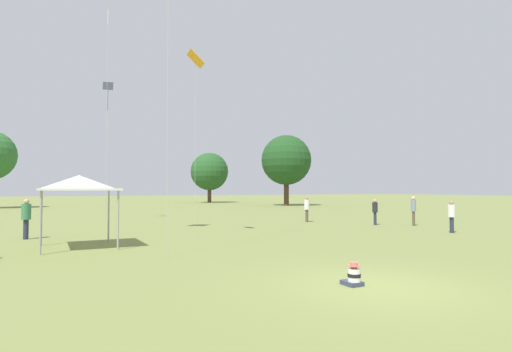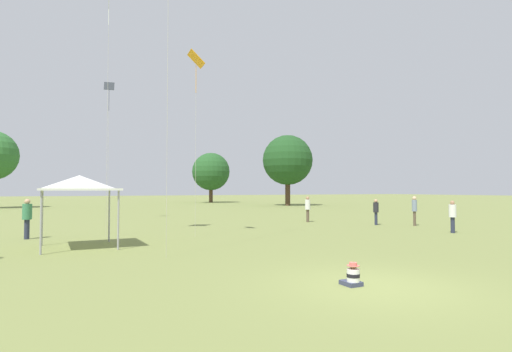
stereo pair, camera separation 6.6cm
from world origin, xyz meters
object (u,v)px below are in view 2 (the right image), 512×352
person_standing_0 (308,207)px  person_standing_5 (27,215)px  seated_toddler (353,276)px  kite_3 (196,64)px  person_standing_4 (453,214)px  person_standing_3 (376,210)px  canopy_tent (79,183)px  kite_1 (109,93)px  distant_tree_3 (211,172)px  distant_tree_1 (288,160)px  person_standing_6 (414,208)px

person_standing_0 → person_standing_5: bearing=92.5°
seated_toddler → kite_3: 13.57m
seated_toddler → person_standing_4: (11.94, 6.61, 0.76)m
seated_toddler → person_standing_3: size_ratio=0.34×
canopy_tent → kite_1: (2.39, 13.77, 6.75)m
person_standing_5 → kite_3: bearing=100.7°
person_standing_5 → canopy_tent: canopy_tent is taller
kite_1 → person_standing_4: bearing=7.4°
person_standing_4 → canopy_tent: size_ratio=0.58×
kite_3 → distant_tree_3: 50.57m
person_standing_0 → person_standing_3: bearing=-152.1°
person_standing_0 → distant_tree_1: (13.33, 25.23, 5.32)m
canopy_tent → kite_3: (5.10, 1.59, 5.77)m
person_standing_4 → seated_toddler: bearing=-177.1°
distant_tree_1 → distant_tree_3: distant_tree_1 is taller
distant_tree_1 → canopy_tent: bearing=-131.5°
distant_tree_3 → person_standing_0: bearing=-100.8°
person_standing_0 → canopy_tent: size_ratio=0.61×
kite_3 → distant_tree_1: size_ratio=0.89×
kite_1 → distant_tree_3: (20.32, 35.14, -3.84)m
seated_toddler → distant_tree_3: bearing=73.1°
kite_1 → distant_tree_1: 31.22m
person_standing_3 → distant_tree_1: 31.44m
person_standing_4 → person_standing_3: bearing=66.4°
person_standing_0 → person_standing_3: person_standing_0 is taller
canopy_tent → kite_3: kite_3 is taller
person_standing_0 → seated_toddler: bearing=143.8°
canopy_tent → kite_1: bearing=80.2°
distant_tree_1 → kite_1: bearing=-145.1°
person_standing_6 → kite_1: (-16.46, 12.73, 8.09)m
person_standing_3 → person_standing_5: (-19.10, 1.35, 0.10)m
distant_tree_3 → seated_toddler: bearing=-106.5°
person_standing_6 → canopy_tent: (-18.84, -1.04, 1.34)m
canopy_tent → distant_tree_1: bearing=48.5°
person_standing_0 → distant_tree_1: bearing=-33.8°
distant_tree_1 → distant_tree_3: size_ratio=1.15×
seated_toddler → distant_tree_1: 47.09m
person_standing_4 → person_standing_5: size_ratio=0.92×
person_standing_0 → person_standing_5: (-16.54, -2.46, 0.02)m
person_standing_4 → distant_tree_1: bearing=46.8°
seated_toddler → kite_3: size_ratio=0.06×
seated_toddler → person_standing_3: 16.69m
person_standing_3 → person_standing_6: size_ratio=0.89×
person_standing_0 → kite_3: 12.78m
seated_toddler → person_standing_3: bearing=45.0°
person_standing_0 → canopy_tent: canopy_tent is taller
person_standing_5 → kite_1: kite_1 is taller
distant_tree_3 → kite_3: bearing=-110.4°
person_standing_5 → kite_3: 10.32m
person_standing_3 → kite_3: kite_3 is taller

